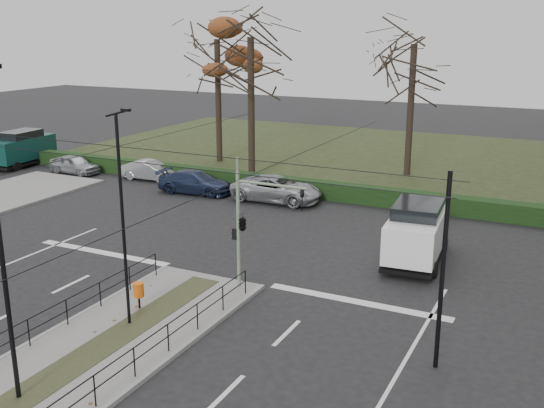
{
  "coord_description": "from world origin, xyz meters",
  "views": [
    {
      "loc": [
        12.73,
        -15.39,
        9.79
      ],
      "look_at": [
        1.04,
        8.3,
        2.42
      ],
      "focal_mm": 42.0,
      "sensor_mm": 36.0,
      "label": 1
    }
  ],
  "objects_px": {
    "streetlamp_median_near": "(0,240)",
    "parked_car_first": "(74,164)",
    "green_van": "(22,148)",
    "white_van": "(417,231)",
    "bare_tree_near": "(251,48)",
    "bare_tree_center": "(414,54)",
    "parked_car_fourth": "(277,189)",
    "traffic_light": "(244,222)",
    "rust_tree": "(217,39)",
    "streetlamp_median_far": "(123,219)",
    "litter_bin": "(139,290)",
    "parked_car_second": "(150,170)",
    "parked_car_third": "(195,182)"
  },
  "relations": [
    {
      "from": "traffic_light",
      "to": "parked_car_third",
      "type": "relative_size",
      "value": 0.97
    },
    {
      "from": "litter_bin",
      "to": "streetlamp_median_near",
      "type": "height_order",
      "value": "streetlamp_median_near"
    },
    {
      "from": "streetlamp_median_far",
      "to": "parked_car_second",
      "type": "relative_size",
      "value": 1.86
    },
    {
      "from": "green_van",
      "to": "parked_car_third",
      "type": "bearing_deg",
      "value": -4.26
    },
    {
      "from": "bare_tree_center",
      "to": "parked_car_fourth",
      "type": "bearing_deg",
      "value": -117.52
    },
    {
      "from": "litter_bin",
      "to": "parked_car_second",
      "type": "xyz_separation_m",
      "value": [
        -12.0,
        16.71,
        -0.19
      ]
    },
    {
      "from": "parked_car_second",
      "to": "green_van",
      "type": "xyz_separation_m",
      "value": [
        -11.03,
        -0.44,
        0.69
      ]
    },
    {
      "from": "streetlamp_median_far",
      "to": "parked_car_first",
      "type": "xyz_separation_m",
      "value": [
        -18.28,
        17.06,
        -3.19
      ]
    },
    {
      "from": "streetlamp_median_near",
      "to": "white_van",
      "type": "xyz_separation_m",
      "value": [
        6.93,
        15.43,
        -3.28
      ]
    },
    {
      "from": "bare_tree_near",
      "to": "litter_bin",
      "type": "bearing_deg",
      "value": -73.14
    },
    {
      "from": "streetlamp_median_near",
      "to": "bare_tree_center",
      "type": "bearing_deg",
      "value": 85.68
    },
    {
      "from": "rust_tree",
      "to": "bare_tree_near",
      "type": "distance_m",
      "value": 6.21
    },
    {
      "from": "parked_car_first",
      "to": "parked_car_fourth",
      "type": "relative_size",
      "value": 0.71
    },
    {
      "from": "parked_car_fourth",
      "to": "bare_tree_near",
      "type": "height_order",
      "value": "bare_tree_near"
    },
    {
      "from": "litter_bin",
      "to": "bare_tree_center",
      "type": "xyz_separation_m",
      "value": [
        2.98,
        25.38,
        7.27
      ]
    },
    {
      "from": "parked_car_second",
      "to": "white_van",
      "type": "distance_m",
      "value": 20.86
    },
    {
      "from": "rust_tree",
      "to": "bare_tree_near",
      "type": "bearing_deg",
      "value": -39.08
    },
    {
      "from": "parked_car_second",
      "to": "parked_car_third",
      "type": "height_order",
      "value": "parked_car_third"
    },
    {
      "from": "parked_car_fourth",
      "to": "bare_tree_near",
      "type": "distance_m",
      "value": 9.63
    },
    {
      "from": "traffic_light",
      "to": "litter_bin",
      "type": "bearing_deg",
      "value": -126.3
    },
    {
      "from": "streetlamp_median_far",
      "to": "litter_bin",
      "type": "bearing_deg",
      "value": 112.03
    },
    {
      "from": "traffic_light",
      "to": "parked_car_fourth",
      "type": "distance_m",
      "value": 13.24
    },
    {
      "from": "white_van",
      "to": "litter_bin",
      "type": "bearing_deg",
      "value": -128.63
    },
    {
      "from": "green_van",
      "to": "rust_tree",
      "type": "bearing_deg",
      "value": 31.11
    },
    {
      "from": "white_van",
      "to": "streetlamp_median_near",
      "type": "bearing_deg",
      "value": -114.17
    },
    {
      "from": "bare_tree_near",
      "to": "parked_car_second",
      "type": "bearing_deg",
      "value": -153.21
    },
    {
      "from": "streetlamp_median_far",
      "to": "green_van",
      "type": "xyz_separation_m",
      "value": [
        -23.48,
        17.38,
        -2.49
      ]
    },
    {
      "from": "bare_tree_near",
      "to": "parked_car_third",
      "type": "bearing_deg",
      "value": -107.1
    },
    {
      "from": "bare_tree_center",
      "to": "bare_tree_near",
      "type": "xyz_separation_m",
      "value": [
        -8.96,
        -5.64,
        0.42
      ]
    },
    {
      "from": "streetlamp_median_near",
      "to": "streetlamp_median_far",
      "type": "distance_m",
      "value": 4.96
    },
    {
      "from": "bare_tree_near",
      "to": "traffic_light",
      "type": "bearing_deg",
      "value": -62.78
    },
    {
      "from": "streetlamp_median_near",
      "to": "green_van",
      "type": "distance_m",
      "value": 32.65
    },
    {
      "from": "litter_bin",
      "to": "streetlamp_median_far",
      "type": "height_order",
      "value": "streetlamp_median_far"
    },
    {
      "from": "rust_tree",
      "to": "parked_car_fourth",
      "type": "bearing_deg",
      "value": -42.93
    },
    {
      "from": "parked_car_first",
      "to": "green_van",
      "type": "xyz_separation_m",
      "value": [
        -5.2,
        0.33,
        0.69
      ]
    },
    {
      "from": "litter_bin",
      "to": "parked_car_fourth",
      "type": "distance_m",
      "value": 15.74
    },
    {
      "from": "green_van",
      "to": "litter_bin",
      "type": "bearing_deg",
      "value": -35.25
    },
    {
      "from": "white_van",
      "to": "bare_tree_near",
      "type": "xyz_separation_m",
      "value": [
        -13.52,
        10.32,
        7.16
      ]
    },
    {
      "from": "parked_car_second",
      "to": "rust_tree",
      "type": "bearing_deg",
      "value": -12.85
    },
    {
      "from": "litter_bin",
      "to": "parked_car_fourth",
      "type": "xyz_separation_m",
      "value": [
        -2.13,
        15.59,
        -0.09
      ]
    },
    {
      "from": "streetlamp_median_far",
      "to": "parked_car_second",
      "type": "height_order",
      "value": "streetlamp_median_far"
    },
    {
      "from": "litter_bin",
      "to": "bare_tree_center",
      "type": "height_order",
      "value": "bare_tree_center"
    },
    {
      "from": "parked_car_first",
      "to": "green_van",
      "type": "height_order",
      "value": "green_van"
    },
    {
      "from": "streetlamp_median_near",
      "to": "parked_car_first",
      "type": "relative_size",
      "value": 2.33
    },
    {
      "from": "parked_car_third",
      "to": "bare_tree_center",
      "type": "height_order",
      "value": "bare_tree_center"
    },
    {
      "from": "traffic_light",
      "to": "parked_car_first",
      "type": "relative_size",
      "value": 1.2
    },
    {
      "from": "rust_tree",
      "to": "bare_tree_center",
      "type": "xyz_separation_m",
      "value": [
        13.77,
        1.73,
        -0.83
      ]
    },
    {
      "from": "parked_car_second",
      "to": "green_van",
      "type": "bearing_deg",
      "value": 89.23
    },
    {
      "from": "litter_bin",
      "to": "bare_tree_near",
      "type": "height_order",
      "value": "bare_tree_near"
    },
    {
      "from": "litter_bin",
      "to": "parked_car_fourth",
      "type": "height_order",
      "value": "parked_car_fourth"
    }
  ]
}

